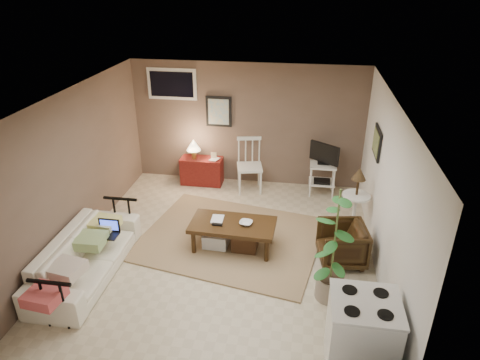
% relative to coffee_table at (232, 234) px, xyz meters
% --- Properties ---
extents(floor, '(5.00, 5.00, 0.00)m').
position_rel_coffee_table_xyz_m(floor, '(-0.12, -0.08, -0.27)').
color(floor, '#C1B293').
rests_on(floor, ground).
extents(art_back, '(0.50, 0.03, 0.60)m').
position_rel_coffee_table_xyz_m(art_back, '(-0.67, 2.40, 1.18)').
color(art_back, black).
extents(art_right, '(0.03, 0.60, 0.45)m').
position_rel_coffee_table_xyz_m(art_right, '(2.10, 0.97, 1.25)').
color(art_right, black).
extents(window, '(0.96, 0.03, 0.60)m').
position_rel_coffee_table_xyz_m(window, '(-1.57, 2.40, 1.68)').
color(window, silver).
extents(rug, '(3.13, 2.69, 0.03)m').
position_rel_coffee_table_xyz_m(rug, '(-0.07, 0.25, -0.26)').
color(rug, '#9B865A').
rests_on(rug, floor).
extents(coffee_table, '(1.31, 0.71, 0.49)m').
position_rel_coffee_table_xyz_m(coffee_table, '(0.00, 0.00, 0.00)').
color(coffee_table, '#37240F').
rests_on(coffee_table, floor).
extents(sofa, '(0.61, 2.07, 0.81)m').
position_rel_coffee_table_xyz_m(sofa, '(-1.92, -0.92, 0.13)').
color(sofa, '#F0E7CF').
rests_on(sofa, floor).
extents(sofa_pillows, '(0.40, 1.97, 0.14)m').
position_rel_coffee_table_xyz_m(sofa_pillows, '(-1.87, -1.16, 0.23)').
color(sofa_pillows, beige).
rests_on(sofa_pillows, sofa).
extents(sofa_end_rails, '(0.56, 2.07, 0.70)m').
position_rel_coffee_table_xyz_m(sofa_end_rails, '(-1.80, -0.92, 0.08)').
color(sofa_end_rails, black).
rests_on(sofa_end_rails, floor).
extents(laptop, '(0.32, 0.23, 0.22)m').
position_rel_coffee_table_xyz_m(laptop, '(-1.72, -0.57, 0.25)').
color(laptop, black).
rests_on(laptop, sofa).
extents(red_console, '(0.82, 0.37, 0.95)m').
position_rel_coffee_table_xyz_m(red_console, '(-1.01, 2.15, 0.06)').
color(red_console, maroon).
rests_on(red_console, floor).
extents(spindle_chair, '(0.55, 0.55, 1.04)m').
position_rel_coffee_table_xyz_m(spindle_chair, '(-0.01, 2.03, 0.22)').
color(spindle_chair, silver).
rests_on(spindle_chair, floor).
extents(tv_stand, '(0.53, 0.40, 1.03)m').
position_rel_coffee_table_xyz_m(tv_stand, '(1.39, 2.06, 0.28)').
color(tv_stand, silver).
rests_on(tv_stand, floor).
extents(side_table, '(0.44, 0.44, 1.18)m').
position_rel_coffee_table_xyz_m(side_table, '(1.87, 0.74, 0.46)').
color(side_table, silver).
rests_on(side_table, floor).
extents(armchair, '(0.70, 0.74, 0.67)m').
position_rel_coffee_table_xyz_m(armchair, '(1.64, -0.07, 0.06)').
color(armchair, black).
rests_on(armchair, floor).
extents(potted_plant, '(0.41, 0.41, 1.63)m').
position_rel_coffee_table_xyz_m(potted_plant, '(1.45, -0.89, 0.60)').
color(potted_plant, gray).
rests_on(potted_plant, floor).
extents(stove, '(0.71, 0.66, 0.92)m').
position_rel_coffee_table_xyz_m(stove, '(1.72, -1.98, 0.19)').
color(stove, silver).
rests_on(stove, floor).
extents(bowl, '(0.20, 0.08, 0.19)m').
position_rel_coffee_table_xyz_m(bowl, '(0.21, -0.00, 0.29)').
color(bowl, '#37240F').
rests_on(bowl, coffee_table).
extents(book_table, '(0.18, 0.03, 0.25)m').
position_rel_coffee_table_xyz_m(book_table, '(-0.33, 0.06, 0.31)').
color(book_table, '#37240F').
rests_on(book_table, coffee_table).
extents(book_console, '(0.15, 0.07, 0.21)m').
position_rel_coffee_table_xyz_m(book_console, '(-0.79, 2.15, 0.38)').
color(book_console, '#37240F').
rests_on(book_console, red_console).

